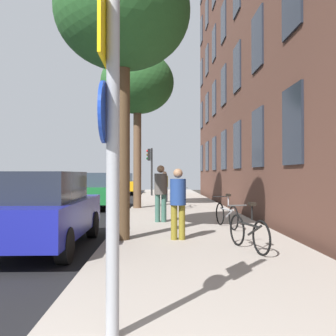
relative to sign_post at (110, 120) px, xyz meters
name	(u,v)px	position (x,y,z in m)	size (l,w,h in m)	color
ground_plane	(96,212)	(-2.16, 12.24, -2.07)	(41.80, 41.80, 0.00)	#332D28
road_asphalt	(46,212)	(-4.26, 12.24, -2.07)	(7.00, 38.00, 0.01)	black
sidewalk	(180,210)	(1.34, 12.24, -2.01)	(4.20, 38.00, 0.12)	#9E9389
sign_post	(110,120)	(0.00, 0.00, 0.00)	(0.16, 0.60, 3.54)	gray
traffic_light	(150,163)	(-0.12, 21.77, 0.25)	(0.43, 0.24, 3.21)	black
tree_near	(123,14)	(-0.37, 4.98, 3.12)	(3.05, 3.05, 6.42)	#4C3823
tree_far	(137,84)	(-0.48, 12.67, 3.40)	(3.16, 3.16, 6.76)	brown
bicycle_0	(249,231)	(2.17, 3.73, -1.59)	(0.54, 1.57, 0.93)	black
bicycle_1	(226,214)	(2.30, 6.75, -1.60)	(0.47, 1.62, 0.92)	black
bicycle_2	(184,199)	(1.55, 12.96, -1.59)	(0.42, 1.69, 0.95)	black
pedestrian_0	(178,199)	(0.87, 4.92, -1.05)	(0.50, 0.50, 1.58)	olive
pedestrian_1	(161,190)	(0.51, 7.95, -0.97)	(0.40, 0.40, 1.73)	#33594C
pedestrian_2	(164,184)	(0.75, 15.95, -1.04)	(0.50, 0.50, 1.60)	#26262D
car_0	(42,209)	(-2.00, 4.48, -1.23)	(1.81, 4.28, 1.62)	navy
car_1	(98,190)	(-2.27, 13.45, -1.23)	(1.97, 4.08, 1.62)	#19662D
car_2	(123,184)	(-2.30, 25.00, -1.23)	(1.97, 4.17, 1.62)	orange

